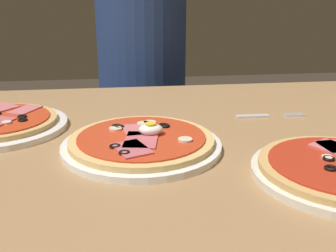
% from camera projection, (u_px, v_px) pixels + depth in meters
% --- Properties ---
extents(dining_table, '(1.21, 0.84, 0.73)m').
position_uv_depth(dining_table, '(203.00, 183.00, 0.84)').
color(dining_table, '#9E754C').
rests_on(dining_table, ground).
extents(pizza_foreground, '(0.29, 0.29, 0.05)m').
position_uv_depth(pizza_foreground, '(142.00, 142.00, 0.72)').
color(pizza_foreground, white).
rests_on(pizza_foreground, dining_table).
extents(fork, '(0.16, 0.02, 0.00)m').
position_uv_depth(fork, '(265.00, 116.00, 0.91)').
color(fork, silver).
rests_on(fork, dining_table).
extents(diner_person, '(0.32, 0.32, 1.18)m').
position_uv_depth(diner_person, '(143.00, 111.00, 1.54)').
color(diner_person, black).
rests_on(diner_person, ground).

